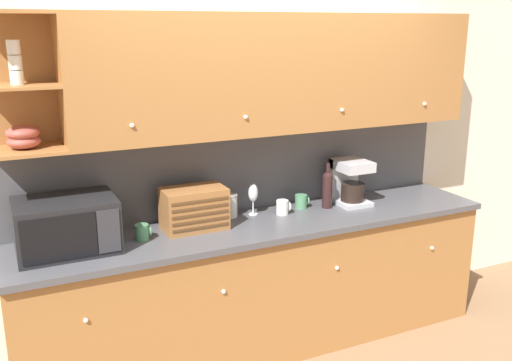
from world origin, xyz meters
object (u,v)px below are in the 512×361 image
Objects in this scene: mug_blue_second at (301,201)px; wine_glass at (253,194)px; microwave at (66,225)px; coffee_maker at (349,181)px; bread_box at (194,208)px; storage_canister at (229,205)px; wine_bottle at (327,188)px; mug at (283,207)px; mug_patterned_third at (142,232)px.

wine_glass is at bearing 177.91° from mug_blue_second.
coffee_maker reaches higher than microwave.
wine_glass is 0.38m from mug_blue_second.
microwave is at bearing -177.03° from bread_box.
wine_bottle reaches higher than storage_canister.
bread_box is 1.23× the size of coffee_maker.
bread_box is 4.02× the size of mug.
mug_patterned_third is at bearing -1.85° from microwave.
storage_canister is (0.64, 0.17, 0.03)m from mug_patterned_third.
storage_canister is at bearing 175.23° from mug_blue_second.
microwave is at bearing -175.88° from mug_blue_second.
microwave is 1.98m from coffee_maker.
mug_blue_second is at bearing 19.43° from mug.
microwave is at bearing 178.15° from mug_patterned_third.
mug is (0.35, -0.11, -0.03)m from storage_canister.
mug is (0.19, -0.08, -0.10)m from wine_glass.
microwave reaches higher than wine_glass.
microwave is 1.43m from mug.
storage_canister is at bearing 169.20° from wine_glass.
wine_glass is at bearing 157.45° from mug.
mug is at bearing 2.05° from microwave.
wine_bottle is (0.35, -0.01, 0.10)m from mug.
mug is at bearing 0.93° from bread_box.
wine_bottle is at bearing -9.28° from storage_canister.
wine_bottle is (1.77, 0.05, -0.01)m from microwave.
microwave is 1.73× the size of coffee_maker.
mug_blue_second is at bearing -2.09° from wine_glass.
mug is 0.31× the size of coffee_maker.
mug_patterned_third is 0.98× the size of mug.
microwave reaches higher than storage_canister.
mug is at bearing 179.11° from wine_bottle.
mug_patterned_third is 0.99m from mug.
wine_bottle is 0.21m from coffee_maker.
bread_box reaches higher than mug_blue_second.
bread_box is 1.81× the size of wine_glass.
mug_patterned_third is at bearing -171.17° from bread_box.
storage_canister is 0.18m from wine_glass.
coffee_maker is at bearing -5.26° from storage_canister.
mug reaches higher than mug_blue_second.
storage_canister is 0.48× the size of wine_bottle.
storage_canister reaches higher than mug_patterned_third.
bread_box reaches higher than mug.
bread_box reaches higher than storage_canister.
mug_patterned_third is 0.62× the size of storage_canister.
microwave is 1.24m from wine_glass.
wine_glass is 0.67× the size of wine_bottle.
mug_blue_second is at bearing -4.77° from storage_canister.
coffee_maker reaches higher than mug_blue_second.
wine_glass is (0.45, 0.09, 0.02)m from bread_box.
bread_box is 0.32m from storage_canister.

